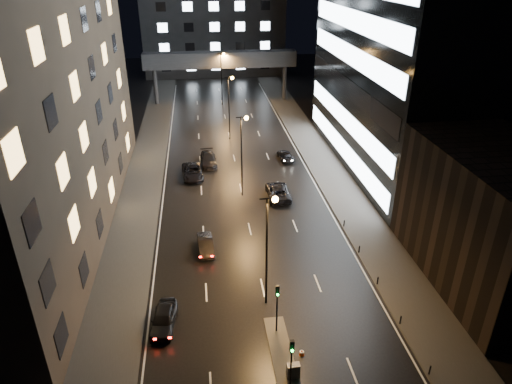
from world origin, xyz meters
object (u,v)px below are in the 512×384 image
Objects in this scene: car_away_c at (193,172)px; utility_cabinet at (293,371)px; car_away_a at (164,319)px; car_away_d at (208,159)px; car_toward_b at (285,156)px; car_away_b at (206,245)px; car_toward_a at (278,191)px.

utility_cabinet is at bearing -83.21° from car_away_c.
car_away_c reaches higher than car_away_a.
car_away_a reaches higher than utility_cabinet.
car_away_a is 0.84× the size of car_away_d.
car_away_a is 3.73× the size of utility_cabinet.
utility_cabinet is (-6.67, -38.46, 0.10)m from car_toward_b.
car_away_a is at bearing 144.01° from utility_cabinet.
utility_cabinet is (5.53, -16.51, 0.06)m from car_away_b.
car_away_b reaches higher than utility_cabinet.
car_toward_b is at bearing 56.60° from car_away_b.
car_toward_a reaches higher than car_toward_b.
car_away_a is 10.80m from car_away_b.
car_away_d is 1.19× the size of car_toward_b.
utility_cabinet is at bearing 83.21° from car_toward_a.
utility_cabinet is at bearing -27.83° from car_away_a.
car_toward_b is (12.20, 21.95, -0.04)m from car_away_b.
car_away_d is 0.93× the size of car_toward_a.
car_away_c is at bearing 99.92° from utility_cabinet.
car_toward_a reaches higher than car_away_a.
car_away_c reaches higher than car_toward_b.
car_toward_b is (13.41, 4.37, -0.14)m from car_away_c.
car_toward_a is (9.12, 10.51, 0.11)m from car_away_b.
car_away_a reaches higher than car_toward_b.
car_toward_a is at bearing 81.17° from utility_cabinet.
car_away_a is 32.16m from car_away_d.
car_away_c is 0.99× the size of car_toward_a.
car_toward_a is (10.33, -7.07, 0.01)m from car_away_c.
car_away_c is 4.76× the size of utility_cabinet.
car_away_d is (4.61, 31.83, 0.01)m from car_away_a.
car_away_c is 1.27× the size of car_toward_b.
car_away_a is at bearing 59.24° from car_toward_a.
car_away_b is 0.78× the size of car_away_d.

